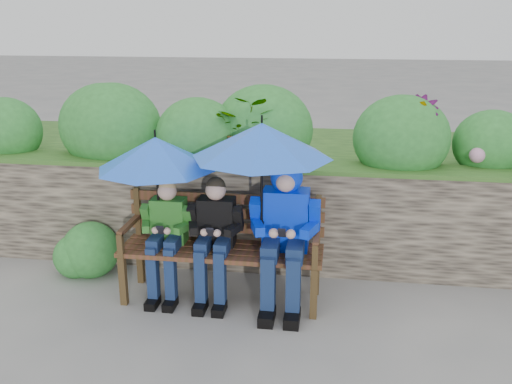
# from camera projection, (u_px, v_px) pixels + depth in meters

# --- Properties ---
(ground) EXTENTS (60.00, 60.00, 0.00)m
(ground) POSITION_uv_depth(u_px,v_px,m) (254.00, 301.00, 4.88)
(ground) COLOR slate
(ground) RESTS_ON ground
(garden_backdrop) EXTENTS (8.00, 2.87, 1.77)m
(garden_backdrop) POSITION_uv_depth(u_px,v_px,m) (269.00, 178.00, 6.19)
(garden_backdrop) COLOR #302B25
(garden_backdrop) RESTS_ON ground
(park_bench) EXTENTS (1.71, 0.50, 0.90)m
(park_bench) POSITION_uv_depth(u_px,v_px,m) (223.00, 240.00, 4.85)
(park_bench) COLOR #413019
(park_bench) RESTS_ON ground
(boy_left) EXTENTS (0.43, 0.50, 1.03)m
(boy_left) POSITION_uv_depth(u_px,v_px,m) (166.00, 232.00, 4.83)
(boy_left) COLOR #226717
(boy_left) RESTS_ON ground
(boy_middle) EXTENTS (0.46, 0.53, 1.07)m
(boy_middle) POSITION_uv_depth(u_px,v_px,m) (215.00, 233.00, 4.76)
(boy_middle) COLOR black
(boy_middle) RESTS_ON ground
(boy_right) EXTENTS (0.57, 0.69, 1.22)m
(boy_right) POSITION_uv_depth(u_px,v_px,m) (285.00, 224.00, 4.64)
(boy_right) COLOR #0115E0
(boy_right) RESTS_ON ground
(umbrella_left) EXTENTS (1.00, 1.00, 0.77)m
(umbrella_left) POSITION_uv_depth(u_px,v_px,m) (156.00, 153.00, 4.68)
(umbrella_left) COLOR blue
(umbrella_left) RESTS_ON ground
(umbrella_right) EXTENTS (1.13, 1.13, 0.90)m
(umbrella_right) POSITION_uv_depth(u_px,v_px,m) (262.00, 140.00, 4.45)
(umbrella_right) COLOR blue
(umbrella_right) RESTS_ON ground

